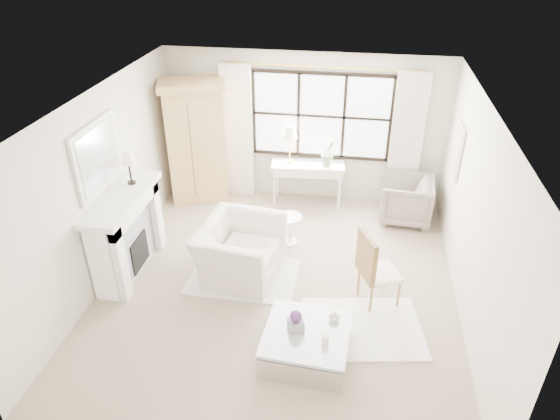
% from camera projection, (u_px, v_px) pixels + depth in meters
% --- Properties ---
extents(floor, '(5.50, 5.50, 0.00)m').
position_uv_depth(floor, '(279.00, 283.00, 7.27)').
color(floor, tan).
rests_on(floor, ground).
extents(ceiling, '(5.50, 5.50, 0.00)m').
position_uv_depth(ceiling, '(279.00, 104.00, 5.90)').
color(ceiling, white).
rests_on(ceiling, ground).
extents(wall_back, '(5.00, 0.00, 5.00)m').
position_uv_depth(wall_back, '(304.00, 128.00, 8.92)').
color(wall_back, beige).
rests_on(wall_back, ground).
extents(wall_front, '(5.00, 0.00, 5.00)m').
position_uv_depth(wall_front, '(226.00, 361.00, 4.25)').
color(wall_front, beige).
rests_on(wall_front, ground).
extents(wall_left, '(0.00, 5.50, 5.50)m').
position_uv_depth(wall_left, '(102.00, 189.00, 6.93)').
color(wall_left, beige).
rests_on(wall_left, ground).
extents(wall_right, '(0.00, 5.50, 5.50)m').
position_uv_depth(wall_right, '(476.00, 219.00, 6.23)').
color(wall_right, silver).
rests_on(wall_right, ground).
extents(window_pane, '(2.40, 0.02, 1.50)m').
position_uv_depth(window_pane, '(321.00, 116.00, 8.73)').
color(window_pane, silver).
rests_on(window_pane, wall_back).
extents(window_frame, '(2.50, 0.04, 1.50)m').
position_uv_depth(window_frame, '(321.00, 116.00, 8.73)').
color(window_frame, black).
rests_on(window_frame, wall_back).
extents(curtain_rod, '(3.30, 0.04, 0.04)m').
position_uv_depth(curtain_rod, '(323.00, 67.00, 8.24)').
color(curtain_rod, '#B6923F').
rests_on(curtain_rod, wall_back).
extents(curtain_left, '(0.55, 0.10, 2.47)m').
position_uv_depth(curtain_left, '(238.00, 132.00, 9.06)').
color(curtain_left, white).
rests_on(curtain_left, ground).
extents(curtain_right, '(0.55, 0.10, 2.47)m').
position_uv_depth(curtain_right, '(406.00, 143.00, 8.64)').
color(curtain_right, beige).
rests_on(curtain_right, ground).
extents(fireplace, '(0.58, 1.66, 1.26)m').
position_uv_depth(fireplace, '(125.00, 232.00, 7.26)').
color(fireplace, white).
rests_on(fireplace, ground).
extents(mirror_frame, '(0.05, 1.15, 0.95)m').
position_uv_depth(mirror_frame, '(97.00, 157.00, 6.68)').
color(mirror_frame, silver).
rests_on(mirror_frame, wall_left).
extents(mirror_glass, '(0.02, 1.00, 0.80)m').
position_uv_depth(mirror_glass, '(99.00, 157.00, 6.68)').
color(mirror_glass, silver).
rests_on(mirror_glass, wall_left).
extents(art_frame, '(0.04, 0.62, 0.82)m').
position_uv_depth(art_frame, '(457.00, 150.00, 7.58)').
color(art_frame, silver).
rests_on(art_frame, wall_right).
extents(art_canvas, '(0.01, 0.52, 0.72)m').
position_uv_depth(art_canvas, '(456.00, 150.00, 7.58)').
color(art_canvas, beige).
rests_on(art_canvas, wall_right).
extents(mantel_lamp, '(0.22, 0.22, 0.51)m').
position_uv_depth(mantel_lamp, '(128.00, 159.00, 7.06)').
color(mantel_lamp, black).
rests_on(mantel_lamp, fireplace).
extents(armoire, '(1.27, 0.99, 2.24)m').
position_uv_depth(armoire, '(197.00, 141.00, 8.95)').
color(armoire, tan).
rests_on(armoire, floor).
extents(console_table, '(1.33, 0.56, 0.80)m').
position_uv_depth(console_table, '(307.00, 184.00, 9.12)').
color(console_table, white).
rests_on(console_table, floor).
extents(console_lamp, '(0.28, 0.28, 0.69)m').
position_uv_depth(console_lamp, '(290.00, 133.00, 8.69)').
color(console_lamp, '#AE833C').
rests_on(console_lamp, console_table).
extents(orchid_plant, '(0.34, 0.32, 0.49)m').
position_uv_depth(orchid_plant, '(329.00, 153.00, 8.73)').
color(orchid_plant, '#607850').
rests_on(orchid_plant, console_table).
extents(side_table, '(0.40, 0.40, 0.51)m').
position_uv_depth(side_table, '(290.00, 226.00, 8.01)').
color(side_table, white).
rests_on(side_table, floor).
extents(rug_left, '(1.58, 1.12, 0.03)m').
position_uv_depth(rug_left, '(244.00, 276.00, 7.40)').
color(rug_left, silver).
rests_on(rug_left, floor).
extents(rug_right, '(1.70, 1.38, 0.03)m').
position_uv_depth(rug_right, '(362.00, 328.00, 6.47)').
color(rug_right, white).
rests_on(rug_right, floor).
extents(club_armchair, '(1.25, 1.38, 0.81)m').
position_uv_depth(club_armchair, '(240.00, 250.00, 7.30)').
color(club_armchair, silver).
rests_on(club_armchair, floor).
extents(wingback_chair, '(0.92, 0.90, 0.78)m').
position_uv_depth(wingback_chair, '(406.00, 200.00, 8.62)').
color(wingback_chair, gray).
rests_on(wingback_chair, floor).
extents(french_chair, '(0.64, 0.64, 1.08)m').
position_uv_depth(french_chair, '(377.00, 283.00, 6.80)').
color(french_chair, olive).
rests_on(french_chair, floor).
extents(coffee_table, '(1.06, 1.06, 0.38)m').
position_uv_depth(coffee_table, '(306.00, 344.00, 6.00)').
color(coffee_table, silver).
rests_on(coffee_table, floor).
extents(planter_box, '(0.23, 0.23, 0.13)m').
position_uv_depth(planter_box, '(296.00, 325.00, 5.90)').
color(planter_box, gray).
rests_on(planter_box, coffee_table).
extents(planter_flowers, '(0.14, 0.14, 0.14)m').
position_uv_depth(planter_flowers, '(296.00, 316.00, 5.83)').
color(planter_flowers, '#532A69').
rests_on(planter_flowers, planter_box).
extents(pillar_candle, '(0.08, 0.08, 0.12)m').
position_uv_depth(pillar_candle, '(325.00, 340.00, 5.71)').
color(pillar_candle, white).
rests_on(pillar_candle, coffee_table).
extents(coffee_vase, '(0.16, 0.16, 0.14)m').
position_uv_depth(coffee_vase, '(334.00, 316.00, 6.03)').
color(coffee_vase, silver).
rests_on(coffee_vase, coffee_table).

